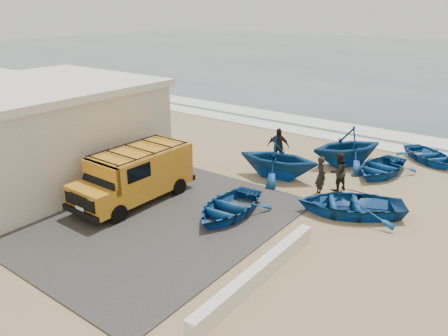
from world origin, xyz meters
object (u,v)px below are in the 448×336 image
Objects in this scene: boat_near_left at (228,207)px; boat_far_right at (429,156)px; boat_near_right at (350,204)px; fisherman_middle at (338,172)px; fisherman_back at (278,147)px; boat_mid_right at (381,167)px; boat_mid_left at (278,158)px; van at (136,174)px; building at (37,131)px; fisherman_front at (321,176)px; parapet at (258,274)px; boat_far_left at (347,146)px.

boat_near_left is 11.84m from boat_far_right.
boat_near_right is 1.21× the size of boat_far_right.
fisherman_back reaches higher than fisherman_middle.
boat_far_right is at bearing 73.07° from boat_mid_right.
boat_mid_left reaches higher than boat_far_right.
boat_far_right is at bearing 55.89° from van.
building is 13.44m from fisherman_middle.
fisherman_middle is at bearing -71.56° from fisherman_front.
boat_far_left reaches higher than parapet.
fisherman_front is at bearing -101.95° from boat_mid_right.
boat_far_left is (-1.82, 0.25, 0.62)m from boat_mid_right.
fisherman_middle is 3.86m from fisherman_back.
building is at bearing 114.74° from boat_mid_left.
fisherman_middle is at bearing -174.09° from boat_near_right.
van is 8.44m from fisherman_middle.
boat_far_left is at bearing 42.66° from building.
boat_far_left is at bearing -138.37° from fisherman_middle.
boat_near_right is (3.61, 2.92, 0.04)m from boat_near_left.
fisherman_back is at bearing -151.34° from boat_near_right.
fisherman_front reaches higher than parapet.
boat_far_left is 3.33m from fisherman_middle.
boat_mid_left reaches higher than fisherman_front.
boat_near_left is (9.31, 1.88, -1.79)m from building.
boat_near_right is at bearing -32.38° from boat_far_left.
boat_near_right is 5.88m from fisherman_back.
boat_mid_right is 1.06× the size of boat_far_right.
fisherman_front is (-1.29, -3.84, 0.48)m from boat_mid_right.
fisherman_middle is (6.04, 5.88, -0.33)m from van.
boat_mid_right is (-0.41, 4.81, -0.05)m from boat_near_right.
boat_mid_right is 3.49m from boat_far_right.
boat_near_left is at bearing -80.59° from boat_near_right.
building is at bearing -171.50° from van.
building reaches higher than van.
parapet is at bearing 142.21° from fisherman_front.
parapet is 1.60× the size of boat_far_left.
boat_far_right is 6.58m from fisherman_middle.
boat_mid_left is at bearing -57.93° from fisherman_middle.
van is 1.55× the size of boat_far_right.
boat_mid_left is 1.04× the size of boat_mid_right.
boat_mid_right is 1.94m from boat_far_left.
van is at bearing -130.24° from fisherman_back.
van is (5.56, 0.77, -0.99)m from building.
boat_near_left is at bearing -98.82° from fisherman_back.
fisherman_middle is (-2.30, -6.15, 0.50)m from boat_far_right.
fisherman_back reaches higher than parapet.
van is 10.44m from boat_far_left.
boat_near_left is 0.90× the size of boat_near_right.
parapet is at bearing -164.46° from boat_mid_left.
fisherman_back is (-3.66, 1.23, 0.10)m from fisherman_middle.
boat_mid_left reaches higher than boat_mid_right.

